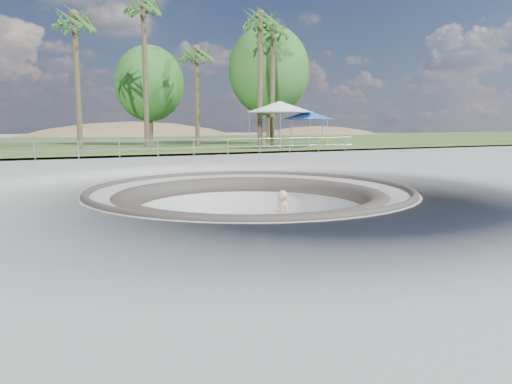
% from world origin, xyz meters
% --- Properties ---
extents(ground, '(180.00, 180.00, 0.00)m').
position_xyz_m(ground, '(0.00, 0.00, 0.00)').
color(ground, '#989994').
rests_on(ground, ground).
extents(skate_bowl, '(14.00, 14.00, 4.10)m').
position_xyz_m(skate_bowl, '(0.00, 0.00, -1.83)').
color(skate_bowl, '#989994').
rests_on(skate_bowl, ground).
extents(grass_strip, '(180.00, 36.00, 0.12)m').
position_xyz_m(grass_strip, '(0.00, 34.00, 0.22)').
color(grass_strip, '#345722').
rests_on(grass_strip, ground).
extents(distant_hills, '(103.20, 45.00, 28.60)m').
position_xyz_m(distant_hills, '(3.78, 57.17, -7.02)').
color(distant_hills, brown).
rests_on(distant_hills, ground).
extents(safety_railing, '(25.00, 0.06, 1.03)m').
position_xyz_m(safety_railing, '(0.00, 12.00, 0.69)').
color(safety_railing, '#93969B').
rests_on(safety_railing, ground).
extents(skateboard, '(0.86, 0.47, 0.09)m').
position_xyz_m(skateboard, '(0.82, -0.66, -1.83)').
color(skateboard, '#99613D').
rests_on(skateboard, ground).
extents(skater, '(0.60, 0.76, 1.82)m').
position_xyz_m(skater, '(0.82, -0.66, -0.90)').
color(skater, '#D9B48C').
rests_on(skater, skateboard).
extents(canopy_white, '(6.25, 6.25, 3.34)m').
position_xyz_m(canopy_white, '(10.44, 18.00, 3.20)').
color(canopy_white, '#93969B').
rests_on(canopy_white, ground).
extents(canopy_blue, '(4.81, 4.81, 2.68)m').
position_xyz_m(canopy_blue, '(12.82, 18.00, 2.62)').
color(canopy_blue, '#93969B').
rests_on(canopy_blue, ground).
extents(palm_b, '(2.60, 2.60, 9.45)m').
position_xyz_m(palm_b, '(-3.10, 20.21, 8.30)').
color(palm_b, brown).
rests_on(palm_b, ground).
extents(palm_c, '(2.60, 2.60, 11.23)m').
position_xyz_m(palm_c, '(1.73, 22.22, 9.95)').
color(palm_c, brown).
rests_on(palm_c, ground).
extents(palm_d, '(2.60, 2.60, 8.25)m').
position_xyz_m(palm_d, '(5.93, 23.22, 7.19)').
color(palm_d, brown).
rests_on(palm_d, ground).
extents(palm_e, '(2.60, 2.60, 10.50)m').
position_xyz_m(palm_e, '(9.66, 19.70, 9.28)').
color(palm_e, brown).
rests_on(palm_e, ground).
extents(palm_f, '(2.60, 2.60, 10.07)m').
position_xyz_m(palm_f, '(11.35, 20.99, 8.88)').
color(palm_f, brown).
rests_on(palm_f, ground).
extents(bushy_tree_mid, '(5.71, 5.19, 8.24)m').
position_xyz_m(bushy_tree_mid, '(3.28, 27.68, 5.28)').
color(bushy_tree_mid, brown).
rests_on(bushy_tree_mid, ground).
extents(bushy_tree_right, '(7.07, 6.43, 10.20)m').
position_xyz_m(bushy_tree_right, '(13.04, 25.01, 6.51)').
color(bushy_tree_right, brown).
rests_on(bushy_tree_right, ground).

